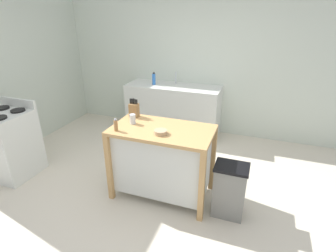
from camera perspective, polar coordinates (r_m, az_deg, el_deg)
ground_plane at (r=3.42m, az=-4.00°, el=-15.00°), size 6.11×6.11×0.00m
wall_back at (r=4.88m, az=6.49°, el=13.76°), size 5.11×0.10×2.60m
wall_left at (r=4.98m, az=-28.80°, el=11.23°), size 0.10×2.86×2.60m
kitchen_island at (r=3.19m, az=-1.23°, el=-7.05°), size 1.18×0.67×0.90m
knife_block at (r=3.35m, az=-7.37°, el=3.53°), size 0.11×0.09×0.24m
bowl_ceramic_small at (r=2.87m, az=-1.59°, el=-1.29°), size 0.14×0.14×0.05m
drinking_cup at (r=3.15m, az=-7.66°, el=1.51°), size 0.07×0.07×0.12m
pepper_grinder at (r=2.99m, az=-11.26°, el=0.24°), size 0.04×0.04×0.15m
trash_bin at (r=3.06m, az=13.17°, el=-13.38°), size 0.36×0.28×0.63m
sink_counter at (r=4.87m, az=1.12°, el=3.59°), size 1.68×0.60×0.91m
sink_faucet at (r=4.83m, az=1.72°, el=10.40°), size 0.02×0.02×0.22m
bottle_dish_soap at (r=4.79m, az=-3.09°, el=10.16°), size 0.06×0.06×0.22m
stove at (r=4.20m, az=-31.15°, el=-3.36°), size 0.60×0.60×1.03m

